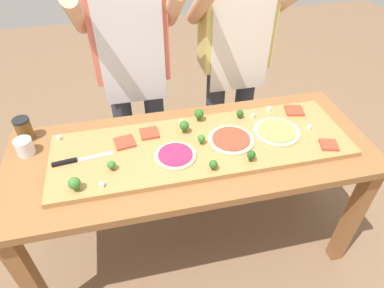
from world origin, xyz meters
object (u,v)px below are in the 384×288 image
object	(u,v)px
prep_table	(192,165)
broccoli_floret_back_left	(199,114)
pizza_whole_pesto_green	(277,131)
broccoli_floret_front_mid	(213,165)
broccoli_floret_front_right	(74,184)
sauce_jar	(24,129)
pizza_slice_center	(125,142)
cheese_crumble_a	(102,185)
cheese_crumble_d	(253,116)
cheese_crumble_e	(181,121)
cheese_crumble_b	(59,138)
pizza_whole_beet_magenta	(175,155)
cheese_crumble_f	(309,127)
flour_cup	(25,148)
cook_left	(132,60)
chefs_knife	(74,160)
broccoli_floret_front_left	(251,155)
broccoli_floret_back_right	(201,139)
pizza_slice_near_left	(149,133)
pizza_slice_near_right	(329,145)
pizza_whole_tomato_red	(231,140)
broccoli_floret_center_right	(111,165)
pizza_slice_far_right	(294,111)
cook_right	(235,49)
broccoli_floret_center_left	(240,114)

from	to	relation	value
prep_table	broccoli_floret_back_left	world-z (taller)	broccoli_floret_back_left
pizza_whole_pesto_green	broccoli_floret_back_left	world-z (taller)	broccoli_floret_back_left
broccoli_floret_front_mid	broccoli_floret_back_left	size ratio (longest dim) A/B	0.73
broccoli_floret_front_right	sauce_jar	bearing A→B (deg)	120.85
pizza_slice_center	cheese_crumble_a	distance (m)	0.28
cheese_crumble_a	cheese_crumble_d	distance (m)	0.86
cheese_crumble_d	cheese_crumble_e	distance (m)	0.38
cheese_crumble_b	pizza_whole_beet_magenta	bearing A→B (deg)	-24.93
broccoli_floret_front_mid	broccoli_floret_back_left	bearing A→B (deg)	86.17
pizza_whole_pesto_green	cheese_crumble_a	distance (m)	0.88
cheese_crumble_f	cheese_crumble_e	bearing A→B (deg)	162.32
flour_cup	cook_left	xyz separation A→B (m)	(0.56, 0.42, 0.19)
pizza_whole_beet_magenta	cheese_crumble_b	distance (m)	0.58
broccoli_floret_front_mid	sauce_jar	xyz separation A→B (m)	(-0.84, 0.44, 0.00)
pizza_whole_beet_magenta	cheese_crumble_f	bearing A→B (deg)	4.52
chefs_knife	cheese_crumble_e	world-z (taller)	same
pizza_whole_pesto_green	broccoli_floret_front_left	bearing A→B (deg)	-140.26
broccoli_floret_back_right	cook_left	distance (m)	0.64
broccoli_floret_front_left	cheese_crumble_d	bearing A→B (deg)	67.46
chefs_knife	pizza_slice_near_left	distance (m)	0.38
prep_table	pizza_slice_near_right	bearing A→B (deg)	-13.29
pizza_whole_tomato_red	cheese_crumble_d	size ratio (longest dim) A/B	11.90
cheese_crumble_d	sauce_jar	size ratio (longest dim) A/B	0.16
cheese_crumble_b	broccoli_floret_center_right	bearing A→B (deg)	-47.91
pizza_slice_far_right	chefs_knife	bearing A→B (deg)	-172.81
cheese_crumble_a	pizza_slice_center	bearing A→B (deg)	66.85
broccoli_floret_front_right	cook_right	distance (m)	1.18
pizza_whole_pesto_green	cook_right	world-z (taller)	cook_right
pizza_whole_pesto_green	pizza_slice_near_right	bearing A→B (deg)	-36.76
cheese_crumble_d	sauce_jar	bearing A→B (deg)	174.49
pizza_slice_center	cheese_crumble_f	xyz separation A→B (m)	(0.92, -0.09, 0.00)
cheese_crumble_f	pizza_slice_far_right	bearing A→B (deg)	91.78
broccoli_floret_center_left	pizza_slice_center	bearing A→B (deg)	-172.81
prep_table	pizza_slice_far_right	world-z (taller)	pizza_slice_far_right
flour_cup	cook_right	size ratio (longest dim) A/B	0.05
sauce_jar	broccoli_floret_front_mid	bearing A→B (deg)	-27.71
cook_left	pizza_slice_far_right	bearing A→B (deg)	-26.73
broccoli_floret_back_right	cook_left	size ratio (longest dim) A/B	0.03
cheese_crumble_d	cheese_crumble_e	bearing A→B (deg)	173.66
broccoli_floret_back_right	sauce_jar	bearing A→B (deg)	162.53
pizza_whole_pesto_green	pizza_slice_center	world-z (taller)	pizza_whole_pesto_green
cheese_crumble_f	flour_cup	xyz separation A→B (m)	(-1.38, 0.15, -0.00)
pizza_slice_far_right	broccoli_floret_front_right	distance (m)	1.18
pizza_whole_tomato_red	cheese_crumble_b	world-z (taller)	cheese_crumble_b
prep_table	chefs_knife	distance (m)	0.56
broccoli_floret_center_right	cook_right	distance (m)	1.02
pizza_whole_pesto_green	cheese_crumble_e	world-z (taller)	same
cheese_crumble_a	cook_right	distance (m)	1.11
cheese_crumble_a	cheese_crumble_f	xyz separation A→B (m)	(1.03, 0.17, 0.00)
pizza_slice_far_right	sauce_jar	size ratio (longest dim) A/B	0.76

